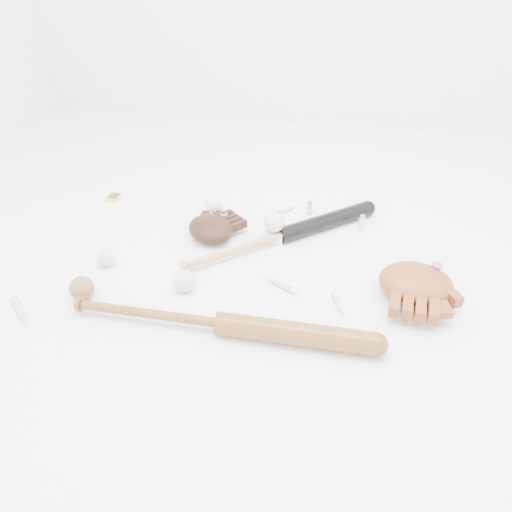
% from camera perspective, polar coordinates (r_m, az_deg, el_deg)
% --- Properties ---
extents(bat_dark, '(0.73, 0.60, 0.06)m').
position_cam_1_polar(bat_dark, '(1.92, 3.09, 2.42)').
color(bat_dark, black).
rests_on(bat_dark, ground).
extents(bat_wood, '(0.99, 0.10, 0.07)m').
position_cam_1_polar(bat_wood, '(1.53, -4.14, -7.68)').
color(bat_wood, brown).
rests_on(bat_wood, ground).
extents(glove_dark, '(0.32, 0.32, 0.08)m').
position_cam_1_polar(glove_dark, '(1.94, -5.23, 3.14)').
color(glove_dark, black).
rests_on(glove_dark, ground).
extents(glove_tan, '(0.33, 0.33, 0.10)m').
position_cam_1_polar(glove_tan, '(1.73, 17.81, -2.93)').
color(glove_tan, brown).
rests_on(glove_tan, ground).
extents(trading_card, '(0.06, 0.08, 0.00)m').
position_cam_1_polar(trading_card, '(2.32, -16.00, 6.48)').
color(trading_card, gold).
rests_on(trading_card, ground).
extents(pedestal, '(0.08, 0.08, 0.04)m').
position_cam_1_polar(pedestal, '(1.94, 2.10, 2.39)').
color(pedestal, white).
rests_on(pedestal, ground).
extents(baseball_on_pedestal, '(0.08, 0.08, 0.08)m').
position_cam_1_polar(baseball_on_pedestal, '(1.90, 2.14, 3.91)').
color(baseball_on_pedestal, silver).
rests_on(baseball_on_pedestal, pedestal).
extents(baseball_left, '(0.06, 0.06, 0.06)m').
position_cam_1_polar(baseball_left, '(1.87, -16.73, -0.19)').
color(baseball_left, silver).
rests_on(baseball_left, ground).
extents(baseball_upper, '(0.07, 0.07, 0.07)m').
position_cam_1_polar(baseball_upper, '(2.10, -4.82, 5.71)').
color(baseball_upper, silver).
rests_on(baseball_upper, ground).
extents(baseball_mid, '(0.08, 0.08, 0.08)m').
position_cam_1_polar(baseball_mid, '(1.69, -8.16, -2.86)').
color(baseball_mid, silver).
rests_on(baseball_mid, ground).
extents(baseball_aged, '(0.08, 0.08, 0.08)m').
position_cam_1_polar(baseball_aged, '(1.74, -19.28, -3.50)').
color(baseball_aged, brown).
rests_on(baseball_aged, ground).
extents(syringe_0, '(0.14, 0.14, 0.02)m').
position_cam_1_polar(syringe_0, '(1.78, -25.44, -5.60)').
color(syringe_0, '#ADBCC6').
rests_on(syringe_0, ground).
extents(syringe_1, '(0.16, 0.11, 0.02)m').
position_cam_1_polar(syringe_1, '(1.71, 2.83, -3.28)').
color(syringe_1, '#ADBCC6').
rests_on(syringe_1, ground).
extents(syringe_2, '(0.12, 0.12, 0.02)m').
position_cam_1_polar(syringe_2, '(2.12, 3.42, 5.22)').
color(syringe_2, '#ADBCC6').
rests_on(syringe_2, ground).
extents(syringe_3, '(0.07, 0.13, 0.02)m').
position_cam_1_polar(syringe_3, '(1.65, 9.39, -5.51)').
color(syringe_3, '#ADBCC6').
rests_on(syringe_3, ground).
extents(vial_0, '(0.02, 0.02, 0.06)m').
position_cam_1_polar(vial_0, '(2.10, 6.12, 5.46)').
color(vial_0, silver).
rests_on(vial_0, ground).
extents(vial_1, '(0.03, 0.03, 0.07)m').
position_cam_1_polar(vial_1, '(2.03, 12.01, 3.73)').
color(vial_1, silver).
rests_on(vial_1, ground).
extents(vial_2, '(0.03, 0.03, 0.07)m').
position_cam_1_polar(vial_2, '(2.01, -3.68, 4.33)').
color(vial_2, silver).
rests_on(vial_2, ground).
extents(vial_3, '(0.05, 0.05, 0.11)m').
position_cam_1_polar(vial_3, '(1.77, 19.70, -2.28)').
color(vial_3, silver).
rests_on(vial_3, ground).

